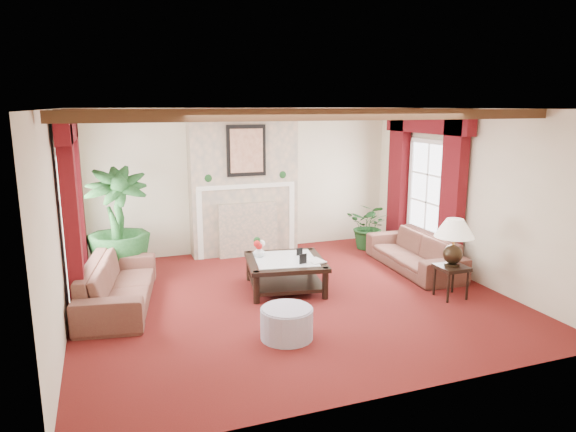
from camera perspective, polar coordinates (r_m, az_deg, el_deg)
name	(u,v)px	position (r m, az deg, el deg)	size (l,w,h in m)	color
floor	(291,298)	(7.57, 0.34, -9.07)	(6.00, 6.00, 0.00)	#4D0F0D
ceiling	(291,109)	(7.05, 0.37, 11.84)	(6.00, 6.00, 0.00)	white
back_wall	(241,181)	(9.78, -5.25, 3.94)	(6.00, 0.02, 2.70)	beige
left_wall	(58,223)	(6.78, -24.16, -0.75)	(0.02, 5.50, 2.70)	beige
right_wall	(467,195)	(8.68, 19.29, 2.26)	(0.02, 5.50, 2.70)	beige
ceiling_beams	(291,113)	(7.05, 0.37, 11.35)	(6.00, 3.00, 0.12)	#3E2213
fireplace	(242,108)	(9.48, -5.10, 11.88)	(2.00, 0.52, 2.70)	tan
french_door_left	(61,152)	(7.66, -23.96, 6.56)	(0.10, 1.10, 2.16)	white
french_door_right	(431,141)	(9.36, 15.62, 7.99)	(0.10, 1.10, 2.16)	white
curtains_left	(66,120)	(7.63, -23.40, 9.76)	(0.20, 2.40, 2.55)	#43080E
curtains_right	(427,117)	(9.28, 15.20, 10.58)	(0.20, 2.40, 2.55)	#43080E
sofa_left	(118,276)	(7.53, -18.39, -6.37)	(1.00, 2.25, 0.85)	black
sofa_right	(414,246)	(8.99, 13.85, -3.26)	(0.71, 2.09, 0.81)	black
potted_palm	(119,247)	(8.73, -18.26, -3.33)	(1.02, 1.80, 1.00)	black
small_plant	(369,231)	(10.09, 9.03, -1.65)	(1.23, 1.22, 0.71)	black
coffee_table	(285,274)	(7.84, -0.30, -6.49)	(1.15, 1.15, 0.47)	black
side_table	(451,282)	(7.87, 17.63, -6.96)	(0.41, 0.41, 0.48)	black
ottoman	(287,323)	(6.28, -0.14, -11.84)	(0.63, 0.63, 0.37)	#9291A4
table_lamp	(454,242)	(7.70, 17.92, -2.75)	(0.56, 0.56, 0.71)	black
flower_vase	(259,252)	(7.86, -3.23, -3.98)	(0.22, 0.23, 0.18)	silver
book	(309,253)	(7.56, 2.38, -4.13)	(0.22, 0.06, 0.30)	black
photo_frame_a	(303,259)	(7.51, 1.68, -4.81)	(0.12, 0.02, 0.16)	black
photo_frame_b	(300,252)	(7.93, 1.29, -4.02)	(0.10, 0.02, 0.13)	black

